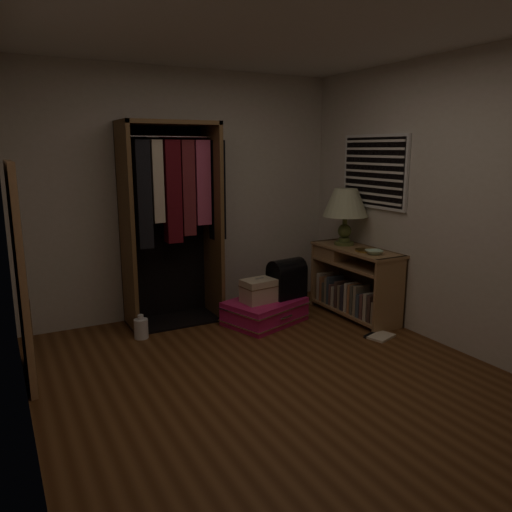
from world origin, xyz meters
name	(u,v)px	position (x,y,z in m)	size (l,w,h in m)	color
ground	(279,383)	(0.00, 0.00, 0.00)	(4.00, 4.00, 0.00)	#553118
room_walls	(287,189)	(0.08, 0.04, 1.50)	(3.52, 4.02, 2.60)	beige
console_bookshelf	(352,280)	(1.54, 1.05, 0.39)	(0.42, 1.12, 0.75)	#987049
open_wardrobe	(174,206)	(-0.21, 1.77, 1.21)	(1.04, 0.50, 2.05)	brown
floor_mirror	(20,275)	(-1.70, 1.00, 0.85)	(0.06, 0.80, 1.70)	tan
pink_suitcase	(265,311)	(0.57, 1.26, 0.12)	(0.94, 0.80, 0.24)	#CC1861
train_case	(259,290)	(0.49, 1.24, 0.37)	(0.38, 0.28, 0.25)	#C2B294
black_bag	(287,277)	(0.83, 1.26, 0.45)	(0.41, 0.30, 0.41)	black
table_lamp	(346,204)	(1.54, 1.22, 1.20)	(0.62, 0.62, 0.61)	#4B5C2C
brass_tray	(367,250)	(1.54, 0.83, 0.76)	(0.31, 0.31, 0.01)	#B39444
ceramic_bowl	(374,252)	(1.49, 0.67, 0.77)	(0.17, 0.17, 0.04)	#B4D8BA
white_jug	(141,328)	(-0.69, 1.43, 0.10)	(0.18, 0.18, 0.23)	silver
floor_book	(379,336)	(1.35, 0.38, 0.01)	(0.31, 0.28, 0.02)	beige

